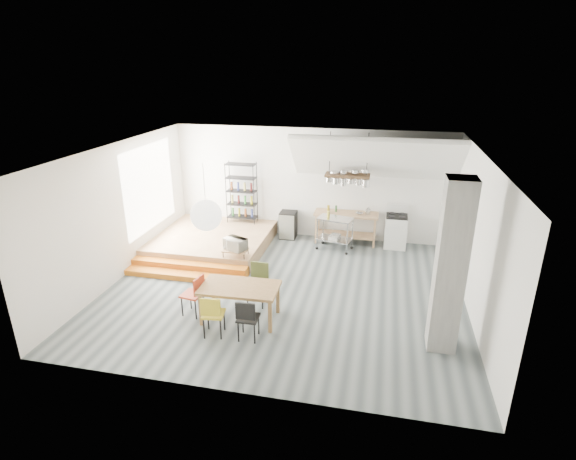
% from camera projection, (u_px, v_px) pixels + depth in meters
% --- Properties ---
extents(floor, '(8.00, 8.00, 0.00)m').
position_uv_depth(floor, '(284.00, 290.00, 10.36)').
color(floor, '#495355').
rests_on(floor, ground).
extents(wall_back, '(8.00, 0.04, 3.20)m').
position_uv_depth(wall_back, '(310.00, 184.00, 12.99)').
color(wall_back, silver).
rests_on(wall_back, ground).
extents(wall_left, '(0.04, 7.00, 3.20)m').
position_uv_depth(wall_left, '(119.00, 212.00, 10.58)').
color(wall_left, silver).
rests_on(wall_left, ground).
extents(wall_right, '(0.04, 7.00, 3.20)m').
position_uv_depth(wall_right, '(478.00, 239.00, 9.00)').
color(wall_right, silver).
rests_on(wall_right, ground).
extents(ceiling, '(8.00, 7.00, 0.02)m').
position_uv_depth(ceiling, '(284.00, 152.00, 9.22)').
color(ceiling, white).
rests_on(ceiling, wall_back).
extents(slope_ceiling, '(4.40, 1.44, 1.32)m').
position_uv_depth(slope_ceiling, '(375.00, 158.00, 11.74)').
color(slope_ceiling, white).
rests_on(slope_ceiling, wall_back).
extents(window_pane, '(0.02, 2.50, 2.20)m').
position_uv_depth(window_pane, '(150.00, 187.00, 11.88)').
color(window_pane, white).
rests_on(window_pane, wall_left).
extents(platform, '(3.00, 3.00, 0.40)m').
position_uv_depth(platform, '(213.00, 241.00, 12.61)').
color(platform, '#99704C').
rests_on(platform, ground).
extents(step_lower, '(3.00, 0.35, 0.13)m').
position_uv_depth(step_lower, '(184.00, 276.00, 10.88)').
color(step_lower, '#CD6B18').
rests_on(step_lower, ground).
extents(step_upper, '(3.00, 0.35, 0.27)m').
position_uv_depth(step_upper, '(190.00, 267.00, 11.17)').
color(step_upper, '#CD6B18').
rests_on(step_upper, ground).
extents(concrete_column, '(0.50, 0.50, 3.20)m').
position_uv_depth(concrete_column, '(450.00, 268.00, 7.76)').
color(concrete_column, gray).
rests_on(concrete_column, ground).
extents(kitchen_counter, '(1.80, 0.60, 0.91)m').
position_uv_depth(kitchen_counter, '(346.00, 222.00, 12.79)').
color(kitchen_counter, '#99704C').
rests_on(kitchen_counter, ground).
extents(stove, '(0.60, 0.60, 1.18)m').
position_uv_depth(stove, '(396.00, 231.00, 12.57)').
color(stove, white).
rests_on(stove, ground).
extents(pot_rack, '(1.20, 0.50, 1.43)m').
position_uv_depth(pot_rack, '(348.00, 178.00, 12.10)').
color(pot_rack, '#3C2918').
rests_on(pot_rack, ceiling).
extents(wire_shelving, '(0.88, 0.38, 1.80)m').
position_uv_depth(wire_shelving, '(242.00, 192.00, 13.21)').
color(wire_shelving, black).
rests_on(wire_shelving, platform).
extents(microwave_shelf, '(0.60, 0.40, 0.16)m').
position_uv_depth(microwave_shelf, '(236.00, 250.00, 11.13)').
color(microwave_shelf, '#99704C').
rests_on(microwave_shelf, platform).
extents(paper_lantern, '(0.60, 0.60, 0.60)m').
position_uv_depth(paper_lantern, '(206.00, 215.00, 8.52)').
color(paper_lantern, white).
rests_on(paper_lantern, ceiling).
extents(dining_table, '(1.58, 0.92, 0.74)m').
position_uv_depth(dining_table, '(240.00, 290.00, 8.97)').
color(dining_table, brown).
rests_on(dining_table, ground).
extents(chair_mustard, '(0.45, 0.45, 0.87)m').
position_uv_depth(chair_mustard, '(212.00, 312.00, 8.43)').
color(chair_mustard, gold).
rests_on(chair_mustard, ground).
extents(chair_black, '(0.40, 0.40, 0.85)m').
position_uv_depth(chair_black, '(247.00, 317.00, 8.32)').
color(chair_black, black).
rests_on(chair_black, ground).
extents(chair_olive, '(0.44, 0.44, 0.92)m').
position_uv_depth(chair_olive, '(258.00, 280.00, 9.62)').
color(chair_olive, '#4D5829').
rests_on(chair_olive, ground).
extents(chair_red, '(0.46, 0.46, 0.88)m').
position_uv_depth(chair_red, '(195.00, 292.00, 9.16)').
color(chair_red, red).
rests_on(chair_red, ground).
extents(rolling_cart, '(1.03, 0.72, 0.93)m').
position_uv_depth(rolling_cart, '(335.00, 229.00, 12.35)').
color(rolling_cart, silver).
rests_on(rolling_cart, ground).
extents(mini_fridge, '(0.47, 0.47, 0.80)m').
position_uv_depth(mini_fridge, '(288.00, 225.00, 13.26)').
color(mini_fridge, black).
rests_on(mini_fridge, ground).
extents(microwave, '(0.63, 0.54, 0.30)m').
position_uv_depth(microwave, '(235.00, 244.00, 11.07)').
color(microwave, beige).
rests_on(microwave, microwave_shelf).
extents(bowl, '(0.25, 0.25, 0.05)m').
position_uv_depth(bowl, '(359.00, 213.00, 12.57)').
color(bowl, silver).
rests_on(bowl, kitchen_counter).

